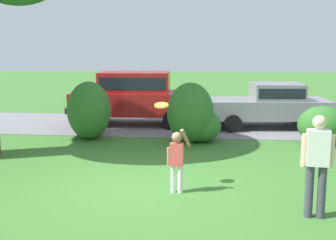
{
  "coord_description": "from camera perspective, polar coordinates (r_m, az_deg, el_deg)",
  "views": [
    {
      "loc": [
        1.45,
        -8.46,
        2.85
      ],
      "look_at": [
        0.38,
        1.78,
        1.1
      ],
      "focal_mm": 46.89,
      "sensor_mm": 36.0,
      "label": 1
    }
  ],
  "objects": [
    {
      "name": "shrub_near_tree",
      "position": [
        13.67,
        -10.26,
        1.05
      ],
      "size": [
        1.33,
        1.43,
        1.78
      ],
      "color": "#33702B",
      "rests_on": "ground"
    },
    {
      "name": "parked_sedan",
      "position": [
        15.73,
        13.08,
        2.08
      ],
      "size": [
        4.54,
        2.39,
        1.56
      ],
      "color": "gray",
      "rests_on": "ground"
    },
    {
      "name": "adult_onlooker",
      "position": [
        7.65,
        18.82,
        -5.02
      ],
      "size": [
        0.53,
        0.24,
        1.74
      ],
      "color": "#3F3F4C",
      "rests_on": "ground"
    },
    {
      "name": "driveway_strip",
      "position": [
        15.83,
        0.61,
        -0.69
      ],
      "size": [
        28.0,
        4.4,
        0.02
      ],
      "primitive_type": "cube",
      "color": "slate",
      "rests_on": "ground"
    },
    {
      "name": "shrub_centre",
      "position": [
        13.53,
        19.42,
        -0.63
      ],
      "size": [
        1.42,
        1.13,
        1.13
      ],
      "color": "#33702B",
      "rests_on": "ground"
    },
    {
      "name": "parked_suv",
      "position": [
        15.9,
        -4.32,
        3.22
      ],
      "size": [
        4.8,
        2.3,
        1.92
      ],
      "color": "maroon",
      "rests_on": "ground"
    },
    {
      "name": "ground_plane",
      "position": [
        9.05,
        -3.62,
        -8.74
      ],
      "size": [
        80.0,
        80.0,
        0.0
      ],
      "primitive_type": "plane",
      "color": "#3D752D"
    },
    {
      "name": "child_thrower",
      "position": [
        8.54,
        1.16,
        -4.82
      ],
      "size": [
        0.46,
        0.25,
        1.29
      ],
      "color": "white",
      "rests_on": "ground"
    },
    {
      "name": "shrub_centre_left",
      "position": [
        12.99,
        3.34,
        0.5
      ],
      "size": [
        1.6,
        1.34,
        1.79
      ],
      "color": "#33702B",
      "rests_on": "ground"
    },
    {
      "name": "frisbee",
      "position": [
        8.66,
        -0.86,
        1.93
      ],
      "size": [
        0.28,
        0.28,
        0.1
      ],
      "color": "orange"
    }
  ]
}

